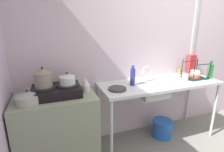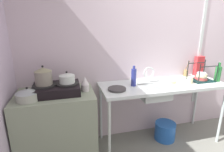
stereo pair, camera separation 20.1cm
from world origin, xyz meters
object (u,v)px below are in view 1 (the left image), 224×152
(pot_on_right_burner, at_px, (67,79))
(dish_rack, at_px, (195,75))
(cup_by_rack, at_px, (185,78))
(pot_on_left_burner, at_px, (43,78))
(faucet, at_px, (146,72))
(cereal_box, at_px, (191,64))
(pot_beside_stove, at_px, (28,98))
(utensil_jar, at_px, (180,71))
(bottle_by_rack, at_px, (210,71))
(sink_basin, at_px, (151,90))
(small_bowl_on_drainboard, at_px, (167,80))
(percolator, at_px, (86,85))
(bottle_by_sink, at_px, (133,77))
(frying_pan, at_px, (117,89))
(bucket_on_floor, at_px, (162,128))
(stove, at_px, (57,90))

(pot_on_right_burner, relative_size, dish_rack, 0.59)
(cup_by_rack, bearing_deg, pot_on_left_burner, 177.56)
(faucet, xyz_separation_m, cereal_box, (0.94, 0.13, 0.02))
(pot_on_right_burner, xyz_separation_m, faucet, (1.12, 0.12, -0.05))
(pot_beside_stove, bearing_deg, utensil_jar, 9.85)
(bottle_by_rack, bearing_deg, faucet, 167.86)
(sink_basin, height_order, utensil_jar, utensil_jar)
(faucet, xyz_separation_m, small_bowl_on_drainboard, (0.29, -0.10, -0.12))
(dish_rack, bearing_deg, percolator, -179.97)
(pot_on_right_burner, distance_m, bottle_by_sink, 0.86)
(dish_rack, relative_size, bottle_by_sink, 1.14)
(bottle_by_sink, bearing_deg, pot_beside_stove, -172.82)
(frying_pan, relative_size, bottle_by_rack, 0.83)
(sink_basin, relative_size, cup_by_rack, 4.65)
(percolator, xyz_separation_m, bucket_on_floor, (1.18, 0.01, -0.86))
(pot_on_left_burner, height_order, faucet, pot_on_left_burner)
(faucet, bearing_deg, pot_on_right_burner, -173.84)
(stove, relative_size, faucet, 2.41)
(dish_rack, distance_m, small_bowl_on_drainboard, 0.49)
(pot_on_right_burner, xyz_separation_m, pot_beside_stove, (-0.42, -0.14, -0.12))
(sink_basin, relative_size, bottle_by_sink, 1.42)
(faucet, height_order, cereal_box, cereal_box)
(sink_basin, relative_size, bucket_on_floor, 1.28)
(pot_on_right_burner, xyz_separation_m, sink_basin, (1.12, -0.04, -0.26))
(sink_basin, xyz_separation_m, dish_rack, (0.78, 0.03, 0.13))
(stove, xyz_separation_m, pot_on_right_burner, (0.13, 0.00, 0.12))
(frying_pan, xyz_separation_m, utensil_jar, (1.24, 0.33, 0.04))
(percolator, distance_m, small_bowl_on_drainboard, 1.20)
(stove, bearing_deg, faucet, 5.53)
(dish_rack, relative_size, cereal_box, 1.01)
(faucet, bearing_deg, pot_beside_stove, -170.40)
(cup_by_rack, bearing_deg, percolator, 177.15)
(sink_basin, relative_size, bottle_by_rack, 1.42)
(sink_basin, xyz_separation_m, utensil_jar, (0.71, 0.29, 0.14))
(pot_on_left_burner, bearing_deg, percolator, -1.14)
(stove, xyz_separation_m, pot_beside_stove, (-0.29, -0.14, 0.01))
(faucet, bearing_deg, bottle_by_rack, -12.14)
(frying_pan, relative_size, bucket_on_floor, 0.74)
(small_bowl_on_drainboard, bearing_deg, cereal_box, 19.55)
(pot_beside_stove, relative_size, sink_basin, 0.62)
(bucket_on_floor, bearing_deg, faucet, 155.57)
(cereal_box, bearing_deg, bottle_by_rack, -86.18)
(pot_on_right_burner, bearing_deg, pot_beside_stove, -161.61)
(cup_by_rack, bearing_deg, pot_on_right_burner, 177.19)
(faucet, xyz_separation_m, cup_by_rack, (0.53, -0.20, -0.09))
(bottle_by_rack, xyz_separation_m, utensil_jar, (-0.27, 0.34, -0.06))
(stove, height_order, utensil_jar, utensil_jar)
(pot_beside_stove, bearing_deg, bottle_by_rack, 1.10)
(percolator, bearing_deg, frying_pan, -10.07)
(pot_on_right_burner, distance_m, faucet, 1.12)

